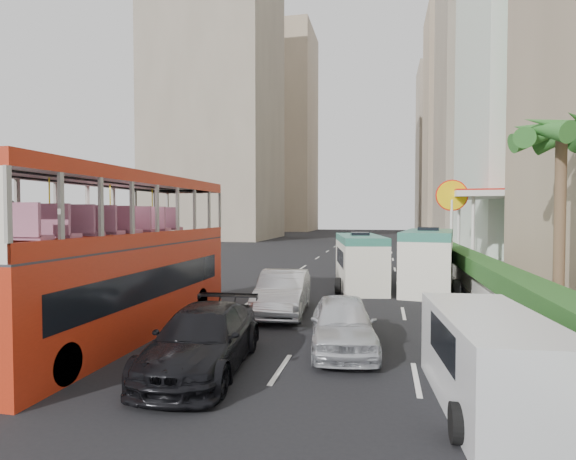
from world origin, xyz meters
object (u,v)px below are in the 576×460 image
(minibus_far, at_px, (428,260))
(panel_van_far, at_px, (413,251))
(van_asset, at_px, (363,277))
(shell_station, at_px, (494,228))
(car_silver_lane_a, at_px, (283,314))
(double_decker_bus, at_px, (120,255))
(car_silver_lane_b, at_px, (343,350))
(panel_van_near, at_px, (491,362))
(palm_tree, at_px, (560,227))
(minibus_near, at_px, (360,261))
(car_black, at_px, (203,370))

(minibus_far, bearing_deg, panel_van_far, 98.24)
(van_asset, relative_size, shell_station, 0.54)
(car_silver_lane_a, bearing_deg, double_decker_bus, -141.56)
(car_silver_lane_a, height_order, car_silver_lane_b, car_silver_lane_a)
(panel_van_near, distance_m, palm_tree, 8.57)
(double_decker_bus, height_order, minibus_near, double_decker_bus)
(minibus_near, distance_m, minibus_far, 3.40)
(double_decker_bus, xyz_separation_m, minibus_near, (6.84, 10.82, -1.17))
(panel_van_near, relative_size, panel_van_far, 1.05)
(car_silver_lane_b, bearing_deg, panel_van_near, -53.87)
(car_black, xyz_separation_m, minibus_near, (3.08, 13.25, 1.36))
(minibus_far, bearing_deg, car_silver_lane_b, -98.05)
(panel_van_far, bearing_deg, minibus_far, -91.47)
(panel_van_far, height_order, palm_tree, palm_tree)
(car_silver_lane_b, xyz_separation_m, panel_van_far, (3.40, 24.58, 0.88))
(car_silver_lane_a, distance_m, panel_van_far, 21.37)
(panel_van_far, xyz_separation_m, shell_station, (5.66, -1.51, 1.87))
(minibus_far, relative_size, shell_station, 0.84)
(minibus_near, height_order, panel_van_near, minibus_near)
(car_black, bearing_deg, car_silver_lane_a, 80.23)
(panel_van_far, distance_m, shell_station, 6.15)
(van_asset, xyz_separation_m, panel_van_far, (3.55, 9.56, 0.88))
(minibus_far, xyz_separation_m, shell_station, (5.76, 12.10, 1.26))
(minibus_near, relative_size, minibus_far, 0.91)
(panel_van_near, xyz_separation_m, panel_van_far, (0.24, 27.85, -0.05))
(car_silver_lane_a, xyz_separation_m, minibus_near, (2.54, 6.78, 1.36))
(van_asset, bearing_deg, panel_van_near, -79.10)
(minibus_near, bearing_deg, car_silver_lane_a, -120.56)
(car_silver_lane_a, bearing_deg, palm_tree, -4.97)
(car_silver_lane_a, height_order, van_asset, car_silver_lane_a)
(car_black, bearing_deg, panel_van_far, 71.27)
(car_silver_lane_a, distance_m, palm_tree, 10.09)
(minibus_far, xyz_separation_m, panel_van_near, (-0.14, -14.24, -0.56))
(palm_tree, height_order, shell_station, palm_tree)
(double_decker_bus, height_order, panel_van_far, double_decker_bus)
(car_silver_lane_b, bearing_deg, shell_station, 60.61)
(shell_station, bearing_deg, car_black, -115.71)
(double_decker_bus, relative_size, shell_station, 1.38)
(double_decker_bus, height_order, palm_tree, palm_tree)
(van_asset, distance_m, minibus_near, 4.35)
(car_silver_lane_b, bearing_deg, car_black, -151.40)
(car_silver_lane_b, bearing_deg, car_silver_lane_a, 114.80)
(panel_van_near, bearing_deg, double_decker_bus, 156.92)
(car_silver_lane_b, distance_m, panel_van_far, 24.83)
(minibus_near, bearing_deg, minibus_far, -8.50)
(minibus_far, bearing_deg, car_silver_lane_a, -122.18)
(minibus_near, bearing_deg, van_asset, 80.61)
(minibus_near, distance_m, palm_tree, 9.95)
(double_decker_bus, bearing_deg, car_black, -32.90)
(minibus_near, height_order, panel_van_far, minibus_near)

